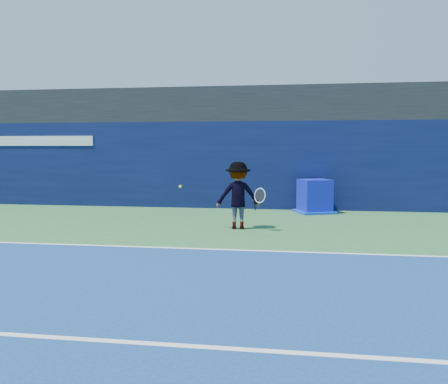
# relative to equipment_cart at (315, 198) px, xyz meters

# --- Properties ---
(ground) EXTENTS (80.00, 80.00, 0.00)m
(ground) POSITION_rel_equipment_cart_xyz_m (-3.07, -9.34, -0.49)
(ground) COLOR #2F6A35
(ground) RESTS_ON ground
(baseline) EXTENTS (24.00, 0.10, 0.01)m
(baseline) POSITION_rel_equipment_cart_xyz_m (-3.07, -6.34, -0.48)
(baseline) COLOR white
(baseline) RESTS_ON ground
(service_line) EXTENTS (24.00, 0.10, 0.01)m
(service_line) POSITION_rel_equipment_cart_xyz_m (-3.07, -11.34, -0.48)
(service_line) COLOR white
(service_line) RESTS_ON ground
(stadium_band) EXTENTS (36.00, 3.00, 1.20)m
(stadium_band) POSITION_rel_equipment_cart_xyz_m (-3.07, 2.16, 3.11)
(stadium_band) COLOR black
(stadium_band) RESTS_ON back_wall_assembly
(back_wall_assembly) EXTENTS (36.00, 1.03, 3.00)m
(back_wall_assembly) POSITION_rel_equipment_cart_xyz_m (-3.08, 1.16, 1.01)
(back_wall_assembly) COLOR #0B133D
(back_wall_assembly) RESTS_ON ground
(equipment_cart) EXTENTS (1.47, 1.47, 1.08)m
(equipment_cart) POSITION_rel_equipment_cart_xyz_m (0.00, 0.00, 0.00)
(equipment_cart) COLOR #0D14BA
(equipment_cart) RESTS_ON ground
(tennis_player) EXTENTS (1.35, 0.81, 1.73)m
(tennis_player) POSITION_rel_equipment_cart_xyz_m (-2.03, -3.58, 0.37)
(tennis_player) COLOR white
(tennis_player) RESTS_ON ground
(tennis_ball) EXTENTS (0.08, 0.08, 0.08)m
(tennis_ball) POSITION_rel_equipment_cart_xyz_m (-3.69, -3.06, 0.55)
(tennis_ball) COLOR #CADC18
(tennis_ball) RESTS_ON ground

